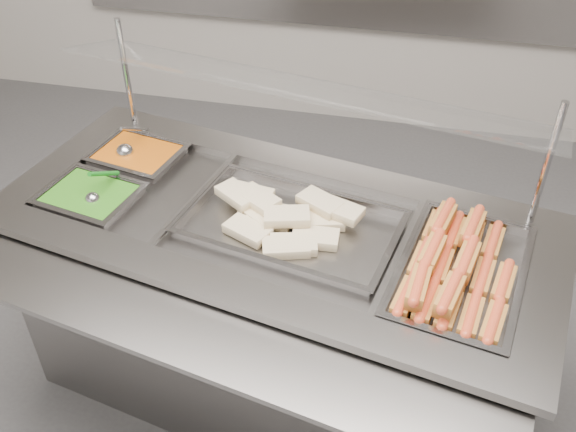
% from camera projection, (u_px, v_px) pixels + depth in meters
% --- Properties ---
extents(steam_counter, '(1.80, 1.06, 0.81)m').
position_uv_depth(steam_counter, '(276.00, 311.00, 2.16)').
color(steam_counter, slate).
rests_on(steam_counter, ground).
extents(tray_rail, '(1.62, 0.63, 0.05)m').
position_uv_depth(tray_rail, '(198.00, 334.00, 1.61)').
color(tray_rail, gray).
rests_on(tray_rail, steam_counter).
extents(sneeze_guard, '(1.50, 0.55, 0.39)m').
position_uv_depth(sneeze_guard, '(301.00, 91.00, 1.85)').
color(sneeze_guard, '#B8B8BC').
rests_on(sneeze_guard, steam_counter).
extents(pan_hotdogs, '(0.40, 0.54, 0.09)m').
position_uv_depth(pan_hotdogs, '(460.00, 280.00, 1.75)').
color(pan_hotdogs, gray).
rests_on(pan_hotdogs, steam_counter).
extents(pan_wraps, '(0.67, 0.47, 0.06)m').
position_uv_depth(pan_wraps, '(291.00, 228.00, 1.91)').
color(pan_wraps, gray).
rests_on(pan_wraps, steam_counter).
extents(pan_beans, '(0.31, 0.26, 0.09)m').
position_uv_depth(pan_beans, '(139.00, 162.00, 2.21)').
color(pan_beans, gray).
rests_on(pan_beans, steam_counter).
extents(pan_peas, '(0.31, 0.26, 0.09)m').
position_uv_depth(pan_peas, '(92.00, 203.00, 2.02)').
color(pan_peas, gray).
rests_on(pan_peas, steam_counter).
extents(hotdogs_in_buns, '(0.33, 0.50, 0.10)m').
position_uv_depth(hotdogs_in_buns, '(454.00, 269.00, 1.73)').
color(hotdogs_in_buns, '#B06624').
rests_on(hotdogs_in_buns, pan_hotdogs).
extents(tortilla_wraps, '(0.47, 0.31, 0.06)m').
position_uv_depth(tortilla_wraps, '(283.00, 217.00, 1.90)').
color(tortilla_wraps, beige).
rests_on(tortilla_wraps, pan_wraps).
extents(ladle, '(0.06, 0.17, 0.13)m').
position_uv_depth(ladle, '(126.00, 151.00, 2.18)').
color(ladle, '#B1B1B6').
rests_on(ladle, pan_beans).
extents(serving_spoon, '(0.06, 0.16, 0.12)m').
position_uv_depth(serving_spoon, '(95.00, 195.00, 1.98)').
color(serving_spoon, '#B1B1B6').
rests_on(serving_spoon, pan_peas).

